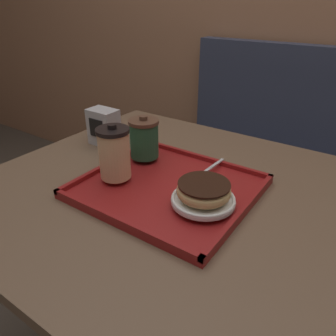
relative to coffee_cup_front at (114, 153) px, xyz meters
name	(u,v)px	position (x,y,z in m)	size (l,w,h in m)	color
booth_bench	(319,204)	(0.39, 0.94, -0.53)	(1.48, 0.44, 1.00)	#33384C
cafe_table	(167,240)	(0.11, 0.07, -0.27)	(0.94, 0.89, 0.75)	brown
serving_tray	(168,188)	(0.13, 0.05, -0.08)	(0.41, 0.38, 0.02)	maroon
coffee_cup_front	(114,153)	(0.00, 0.00, 0.00)	(0.08, 0.08, 0.14)	#E0B784
coffee_cup_rear	(144,138)	(-0.01, 0.14, -0.01)	(0.09, 0.09, 0.12)	#235638
plate_with_chocolate_donut	(203,199)	(0.24, 0.02, -0.06)	(0.15, 0.15, 0.01)	white
donut_chocolate_glazed	(204,190)	(0.24, 0.02, -0.03)	(0.12, 0.12, 0.04)	#DBB270
spoon	(204,172)	(0.18, 0.14, -0.06)	(0.02, 0.14, 0.01)	silver
napkin_dispenser	(104,127)	(-0.21, 0.18, -0.03)	(0.10, 0.07, 0.12)	#B7B7BC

